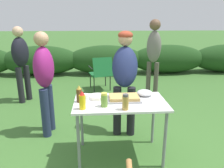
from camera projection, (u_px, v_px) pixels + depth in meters
The scene contains 16 objects.
ground_plane at pixel (120, 155), 2.82m from camera, with size 60.00×60.00×0.00m, color #3D6B2D.
shrub_hedge at pixel (106, 60), 6.86m from camera, with size 14.40×0.90×0.90m.
folding_table at pixel (120, 107), 2.63m from camera, with size 1.10×0.64×0.74m.
food_tray at pixel (124, 98), 2.64m from camera, with size 0.40×0.27×0.06m.
plate_stack at pixel (97, 97), 2.70m from camera, with size 0.21×0.21×0.04m, color white.
mixing_bowl at pixel (145, 93), 2.80m from camera, with size 0.20×0.20×0.07m, color silver.
paper_cup_stack at pixel (86, 98), 2.56m from camera, with size 0.08×0.08×0.11m, color white.
beer_bottle at pixel (79, 94), 2.57m from camera, with size 0.07×0.07×0.20m.
mustard_bottle at pixel (82, 101), 2.36m from camera, with size 0.07×0.07×0.21m.
spice_jar at pixel (125, 102), 2.35m from camera, with size 0.07×0.07×0.18m.
relish_jar at pixel (104, 100), 2.44m from camera, with size 0.08×0.08×0.16m.
standing_person_in_navy_coat at pixel (125, 72), 3.17m from camera, with size 0.43×0.52×1.52m.
standing_person_in_dark_puffer at pixel (21, 58), 4.41m from camera, with size 0.41×0.46×1.55m.
standing_person_in_gray_fleece at pixel (45, 76), 3.13m from camera, with size 0.32×0.41×1.53m.
standing_person_in_red_jacket at pixel (154, 51), 4.52m from camera, with size 0.37×0.34×1.68m.
camp_chair_green_behind_table at pixel (101, 72), 5.23m from camera, with size 0.60×0.69×0.83m.
Camera 1 is at (-0.26, -2.43, 1.69)m, focal length 35.00 mm.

